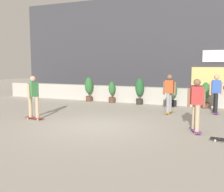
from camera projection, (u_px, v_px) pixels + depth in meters
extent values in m
plane|color=#A8A093|center=(95.00, 127.00, 9.30)|extent=(48.00, 48.00, 0.00)
cube|color=#B2ADA3|center=(144.00, 95.00, 14.75)|extent=(18.00, 0.40, 0.90)
cube|color=#38383D|center=(161.00, 47.00, 18.08)|extent=(20.00, 2.00, 6.50)
cylinder|color=brown|center=(89.00, 99.00, 15.57)|extent=(0.36, 0.36, 0.30)
cylinder|color=brown|center=(89.00, 95.00, 15.54)|extent=(0.06, 0.06, 0.15)
ellipsoid|color=#2D6B33|center=(89.00, 85.00, 15.47)|extent=(0.46, 0.46, 0.94)
cylinder|color=brown|center=(112.00, 100.00, 15.02)|extent=(0.36, 0.36, 0.30)
cylinder|color=brown|center=(112.00, 96.00, 14.99)|extent=(0.06, 0.06, 0.15)
ellipsoid|color=#2D6B33|center=(112.00, 88.00, 14.94)|extent=(0.36, 0.36, 0.73)
cylinder|color=#2D2823|center=(139.00, 101.00, 14.41)|extent=(0.36, 0.36, 0.30)
cylinder|color=brown|center=(139.00, 97.00, 14.38)|extent=(0.06, 0.06, 0.15)
ellipsoid|color=#235B2D|center=(140.00, 87.00, 14.32)|extent=(0.46, 0.46, 0.94)
cylinder|color=black|center=(173.00, 103.00, 13.73)|extent=(0.36, 0.36, 0.30)
cylinder|color=brown|center=(173.00, 99.00, 13.70)|extent=(0.06, 0.06, 0.15)
ellipsoid|color=#2D6B33|center=(173.00, 90.00, 13.65)|extent=(0.38, 0.38, 0.77)
cylinder|color=brown|center=(205.00, 105.00, 13.14)|extent=(0.36, 0.36, 0.30)
cylinder|color=brown|center=(205.00, 101.00, 13.11)|extent=(0.06, 0.06, 0.15)
ellipsoid|color=#2D6B33|center=(206.00, 91.00, 13.05)|extent=(0.40, 0.40, 0.82)
cube|color=maroon|center=(34.00, 118.00, 10.51)|extent=(0.82, 0.28, 0.02)
cylinder|color=silver|center=(41.00, 119.00, 10.47)|extent=(0.06, 0.04, 0.06)
cylinder|color=silver|center=(38.00, 120.00, 10.33)|extent=(0.06, 0.04, 0.06)
cylinder|color=silver|center=(31.00, 118.00, 10.71)|extent=(0.06, 0.04, 0.06)
cylinder|color=silver|center=(28.00, 118.00, 10.57)|extent=(0.06, 0.04, 0.06)
cylinder|color=tan|center=(37.00, 107.00, 10.38)|extent=(0.14, 0.14, 0.82)
cylinder|color=tan|center=(30.00, 107.00, 10.55)|extent=(0.14, 0.14, 0.82)
cube|color=#3F8C4C|center=(33.00, 89.00, 10.38)|extent=(0.24, 0.38, 0.56)
sphere|color=tan|center=(33.00, 79.00, 10.33)|extent=(0.22, 0.22, 0.22)
cylinder|color=tan|center=(38.00, 91.00, 10.60)|extent=(0.09, 0.09, 0.58)
cylinder|color=tan|center=(29.00, 92.00, 10.19)|extent=(0.09, 0.09, 0.58)
cube|color=#BF8C26|center=(169.00, 112.00, 11.78)|extent=(0.25, 0.81, 0.02)
cylinder|color=silver|center=(169.00, 112.00, 12.05)|extent=(0.03, 0.06, 0.06)
cylinder|color=silver|center=(172.00, 112.00, 11.98)|extent=(0.03, 0.06, 0.06)
cylinder|color=silver|center=(165.00, 114.00, 11.59)|extent=(0.03, 0.06, 0.06)
cylinder|color=silver|center=(169.00, 114.00, 11.52)|extent=(0.03, 0.06, 0.06)
cylinder|color=gray|center=(170.00, 102.00, 11.89)|extent=(0.14, 0.14, 0.82)
cylinder|color=gray|center=(168.00, 103.00, 11.57)|extent=(0.14, 0.14, 0.82)
cube|color=#B24C26|center=(169.00, 87.00, 11.65)|extent=(0.37, 0.22, 0.56)
sphere|color=brown|center=(170.00, 77.00, 11.60)|extent=(0.22, 0.22, 0.22)
cylinder|color=brown|center=(164.00, 88.00, 11.76)|extent=(0.09, 0.09, 0.58)
cylinder|color=brown|center=(175.00, 89.00, 11.55)|extent=(0.09, 0.09, 0.58)
cube|color=#72338C|center=(215.00, 112.00, 11.75)|extent=(0.32, 0.82, 0.02)
cylinder|color=silver|center=(218.00, 114.00, 11.49)|extent=(0.04, 0.06, 0.06)
cylinder|color=silver|center=(214.00, 114.00, 11.52)|extent=(0.04, 0.06, 0.06)
cylinder|color=silver|center=(216.00, 112.00, 11.99)|extent=(0.04, 0.06, 0.06)
cylinder|color=silver|center=(212.00, 112.00, 12.02)|extent=(0.04, 0.06, 0.06)
cylinder|color=black|center=(216.00, 103.00, 11.53)|extent=(0.14, 0.14, 0.82)
cylinder|color=black|center=(215.00, 102.00, 11.87)|extent=(0.14, 0.14, 0.82)
cube|color=#3359B2|center=(216.00, 87.00, 11.62)|extent=(0.39, 0.25, 0.56)
sphere|color=tan|center=(217.00, 77.00, 11.57)|extent=(0.22, 0.22, 0.22)
cylinder|color=tan|center=(222.00, 89.00, 11.57)|extent=(0.09, 0.09, 0.58)
cylinder|color=tan|center=(210.00, 88.00, 11.68)|extent=(0.09, 0.09, 0.58)
cube|color=#72338C|center=(195.00, 130.00, 8.53)|extent=(0.47, 0.82, 0.02)
cylinder|color=silver|center=(191.00, 129.00, 8.80)|extent=(0.05, 0.06, 0.06)
cylinder|color=silver|center=(196.00, 129.00, 8.79)|extent=(0.05, 0.06, 0.06)
cylinder|color=silver|center=(195.00, 133.00, 8.28)|extent=(0.05, 0.06, 0.06)
cylinder|color=silver|center=(200.00, 134.00, 8.28)|extent=(0.05, 0.06, 0.06)
cylinder|color=tan|center=(194.00, 116.00, 8.66)|extent=(0.14, 0.14, 0.82)
cylinder|color=tan|center=(197.00, 118.00, 8.30)|extent=(0.14, 0.14, 0.82)
cube|color=red|center=(197.00, 95.00, 8.40)|extent=(0.41, 0.31, 0.56)
sphere|color=brown|center=(197.00, 82.00, 8.35)|extent=(0.22, 0.22, 0.22)
cylinder|color=brown|center=(189.00, 98.00, 8.42)|extent=(0.09, 0.09, 0.58)
cylinder|color=brown|center=(204.00, 98.00, 8.40)|extent=(0.09, 0.09, 0.58)
cylinder|color=silver|center=(216.00, 139.00, 7.68)|extent=(0.06, 0.03, 0.06)
cylinder|color=silver|center=(215.00, 140.00, 7.54)|extent=(0.06, 0.03, 0.06)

